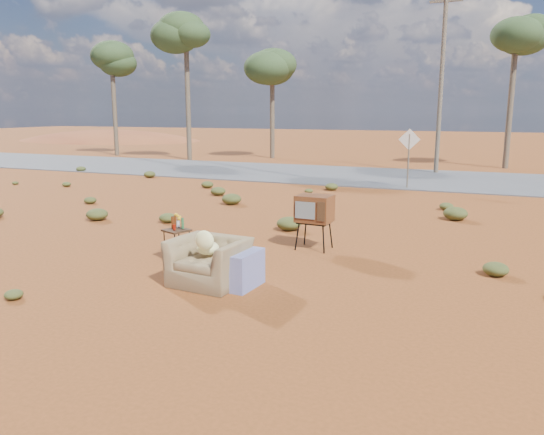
% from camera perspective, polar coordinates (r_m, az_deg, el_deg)
% --- Properties ---
extents(ground, '(140.00, 140.00, 0.00)m').
position_cam_1_polar(ground, '(9.41, -5.75, -6.16)').
color(ground, brown).
rests_on(ground, ground).
extents(highway, '(140.00, 7.00, 0.04)m').
position_cam_1_polar(highway, '(23.46, 11.74, 4.30)').
color(highway, '#565659').
rests_on(highway, ground).
extents(dirt_mound, '(26.00, 18.00, 2.00)m').
position_cam_1_polar(dirt_mound, '(54.19, -17.10, 7.94)').
color(dirt_mound, '#9B5225').
rests_on(dirt_mound, ground).
extents(armchair, '(1.45, 0.89, 1.03)m').
position_cam_1_polar(armchair, '(8.79, -6.16, -4.19)').
color(armchair, olive).
rests_on(armchair, ground).
extents(tv_unit, '(0.74, 0.61, 1.13)m').
position_cam_1_polar(tv_unit, '(10.92, 4.58, 0.88)').
color(tv_unit, black).
rests_on(tv_unit, ground).
extents(side_table, '(0.55, 0.55, 0.87)m').
position_cam_1_polar(side_table, '(10.28, -10.21, -1.10)').
color(side_table, '#3C2616').
rests_on(side_table, ground).
extents(rusty_bar, '(0.78, 1.08, 0.03)m').
position_cam_1_polar(rusty_bar, '(9.37, -9.09, -6.22)').
color(rusty_bar, '#522016').
rests_on(rusty_bar, ground).
extents(road_sign, '(0.78, 0.06, 2.19)m').
position_cam_1_polar(road_sign, '(20.13, 14.52, 7.27)').
color(road_sign, brown).
rests_on(road_sign, ground).
extents(eucalyptus_far_left, '(3.20, 3.20, 7.10)m').
position_cam_1_polar(eucalyptus_far_left, '(35.82, -16.87, 15.93)').
color(eucalyptus_far_left, brown).
rests_on(eucalyptus_far_left, ground).
extents(eucalyptus_left, '(3.20, 3.20, 8.10)m').
position_cam_1_polar(eucalyptus_left, '(31.69, -9.25, 18.69)').
color(eucalyptus_left, brown).
rests_on(eucalyptus_left, ground).
extents(eucalyptus_near_left, '(3.20, 3.20, 6.60)m').
position_cam_1_polar(eucalyptus_near_left, '(32.42, 0.03, 16.06)').
color(eucalyptus_near_left, brown).
rests_on(eucalyptus_near_left, ground).
extents(eucalyptus_center, '(3.20, 3.20, 7.60)m').
position_cam_1_polar(eucalyptus_center, '(29.13, 24.82, 17.51)').
color(eucalyptus_center, brown).
rests_on(eucalyptus_center, ground).
extents(utility_pole_center, '(1.40, 0.20, 8.00)m').
position_cam_1_polar(utility_pole_center, '(25.53, 17.75, 13.85)').
color(utility_pole_center, brown).
rests_on(utility_pole_center, ground).
extents(scrub_patch, '(17.49, 8.07, 0.33)m').
position_cam_1_polar(scrub_patch, '(13.58, -0.11, -0.01)').
color(scrub_patch, '#454A20').
rests_on(scrub_patch, ground).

